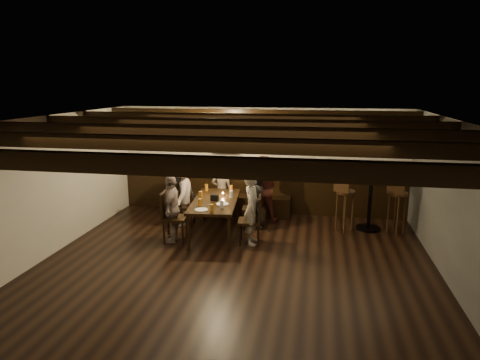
% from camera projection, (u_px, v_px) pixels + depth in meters
% --- Properties ---
extents(room, '(7.00, 7.00, 7.00)m').
position_uv_depth(room, '(239.00, 178.00, 8.54)').
color(room, black).
rests_on(room, ground).
extents(dining_table, '(1.02, 1.94, 0.70)m').
position_uv_depth(dining_table, '(215.00, 203.00, 8.36)').
color(dining_table, black).
rests_on(dining_table, floor).
extents(chair_left_near, '(0.43, 0.43, 0.87)m').
position_uv_depth(chair_left_near, '(184.00, 213.00, 8.93)').
color(chair_left_near, black).
rests_on(chair_left_near, floor).
extents(chair_left_far, '(0.48, 0.48, 0.95)m').
position_uv_depth(chair_left_far, '(174.00, 226.00, 8.05)').
color(chair_left_far, black).
rests_on(chair_left_far, floor).
extents(chair_right_near, '(0.42, 0.42, 0.85)m').
position_uv_depth(chair_right_near, '(253.00, 215.00, 8.82)').
color(chair_right_near, black).
rests_on(chair_right_near, floor).
extents(chair_right_far, '(0.45, 0.45, 0.90)m').
position_uv_depth(chair_right_far, '(250.00, 229.00, 7.94)').
color(chair_right_far, black).
rests_on(chair_right_far, floor).
extents(person_bench_left, '(0.66, 0.46, 1.27)m').
position_uv_depth(person_bench_left, '(180.00, 191.00, 9.30)').
color(person_bench_left, '#2B2B2E').
rests_on(person_bench_left, floor).
extents(person_bench_centre, '(0.48, 0.34, 1.24)m').
position_uv_depth(person_bench_centre, '(222.00, 191.00, 9.38)').
color(person_bench_centre, gray).
rests_on(person_bench_centre, floor).
extents(person_bench_right, '(0.75, 0.61, 1.43)m').
position_uv_depth(person_bench_right, '(263.00, 189.00, 9.14)').
color(person_bench_right, maroon).
rests_on(person_bench_right, floor).
extents(person_left_near, '(0.62, 0.96, 1.42)m').
position_uv_depth(person_left_near, '(182.00, 193.00, 8.84)').
color(person_left_near, '#B4A099').
rests_on(person_left_near, floor).
extents(person_left_far, '(0.39, 0.78, 1.28)m').
position_uv_depth(person_left_far, '(172.00, 208.00, 7.98)').
color(person_left_far, gray).
rests_on(person_left_far, floor).
extents(person_right_near, '(0.47, 0.66, 1.28)m').
position_uv_depth(person_right_near, '(254.00, 198.00, 8.73)').
color(person_right_near, black).
rests_on(person_right_near, floor).
extents(person_right_far, '(0.37, 0.52, 1.35)m').
position_uv_depth(person_right_far, '(252.00, 208.00, 7.85)').
color(person_right_far, '#AAA08F').
rests_on(person_right_far, floor).
extents(pint_a, '(0.07, 0.07, 0.14)m').
position_uv_depth(pint_a, '(206.00, 188.00, 9.03)').
color(pint_a, '#BF7219').
rests_on(pint_a, dining_table).
extents(pint_b, '(0.07, 0.07, 0.14)m').
position_uv_depth(pint_b, '(231.00, 189.00, 8.94)').
color(pint_b, '#BF7219').
rests_on(pint_b, dining_table).
extents(pint_c, '(0.07, 0.07, 0.14)m').
position_uv_depth(pint_c, '(201.00, 195.00, 8.45)').
color(pint_c, '#BF7219').
rests_on(pint_c, dining_table).
extents(pint_d, '(0.07, 0.07, 0.14)m').
position_uv_depth(pint_d, '(231.00, 194.00, 8.50)').
color(pint_d, silver).
rests_on(pint_d, dining_table).
extents(pint_e, '(0.07, 0.07, 0.14)m').
position_uv_depth(pint_e, '(200.00, 202.00, 7.91)').
color(pint_e, '#BF7219').
rests_on(pint_e, dining_table).
extents(pint_f, '(0.07, 0.07, 0.14)m').
position_uv_depth(pint_f, '(222.00, 204.00, 7.78)').
color(pint_f, silver).
rests_on(pint_f, dining_table).
extents(pint_g, '(0.07, 0.07, 0.14)m').
position_uv_depth(pint_g, '(212.00, 208.00, 7.55)').
color(pint_g, '#BF7219').
rests_on(pint_g, dining_table).
extents(plate_near, '(0.24, 0.24, 0.01)m').
position_uv_depth(plate_near, '(201.00, 210.00, 7.67)').
color(plate_near, white).
rests_on(plate_near, dining_table).
extents(plate_far, '(0.24, 0.24, 0.01)m').
position_uv_depth(plate_far, '(222.00, 204.00, 8.04)').
color(plate_far, white).
rests_on(plate_far, dining_table).
extents(condiment_caddy, '(0.15, 0.10, 0.12)m').
position_uv_depth(condiment_caddy, '(215.00, 198.00, 8.28)').
color(condiment_caddy, black).
rests_on(condiment_caddy, dining_table).
extents(candle, '(0.05, 0.05, 0.05)m').
position_uv_depth(candle, '(223.00, 195.00, 8.62)').
color(candle, beige).
rests_on(candle, dining_table).
extents(high_top_table, '(0.66, 0.66, 1.17)m').
position_uv_depth(high_top_table, '(370.00, 193.00, 8.60)').
color(high_top_table, black).
rests_on(high_top_table, floor).
extents(bar_stool_left, '(0.43, 0.44, 1.19)m').
position_uv_depth(bar_stool_left, '(344.00, 210.00, 8.56)').
color(bar_stool_left, '#362211').
rests_on(bar_stool_left, floor).
extents(bar_stool_right, '(0.42, 0.43, 1.19)m').
position_uv_depth(bar_stool_right, '(396.00, 212.00, 8.43)').
color(bar_stool_right, '#362211').
rests_on(bar_stool_right, floor).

